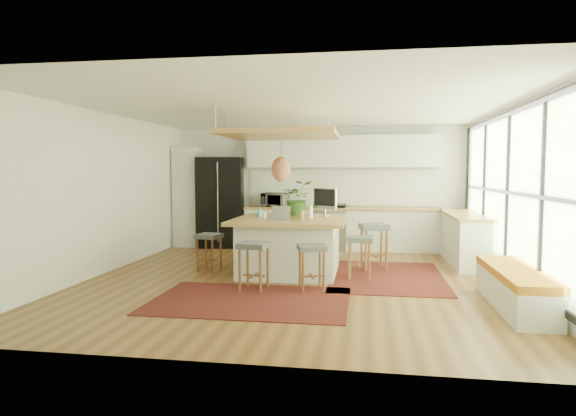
% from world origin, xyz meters
% --- Properties ---
extents(floor, '(7.00, 7.00, 0.00)m').
position_xyz_m(floor, '(0.00, 0.00, 0.00)').
color(floor, '#553418').
rests_on(floor, ground).
extents(ceiling, '(7.00, 7.00, 0.00)m').
position_xyz_m(ceiling, '(0.00, 0.00, 2.70)').
color(ceiling, white).
rests_on(ceiling, ground).
extents(wall_back, '(6.50, 0.00, 6.50)m').
position_xyz_m(wall_back, '(0.00, 3.50, 1.35)').
color(wall_back, silver).
rests_on(wall_back, ground).
extents(wall_front, '(6.50, 0.00, 6.50)m').
position_xyz_m(wall_front, '(0.00, -3.50, 1.35)').
color(wall_front, silver).
rests_on(wall_front, ground).
extents(wall_left, '(0.00, 7.00, 7.00)m').
position_xyz_m(wall_left, '(-3.25, 0.00, 1.35)').
color(wall_left, silver).
rests_on(wall_left, ground).
extents(wall_right, '(0.00, 7.00, 7.00)m').
position_xyz_m(wall_right, '(3.25, 0.00, 1.35)').
color(wall_right, silver).
rests_on(wall_right, ground).
extents(window_wall, '(0.10, 6.20, 2.60)m').
position_xyz_m(window_wall, '(3.22, 0.00, 1.40)').
color(window_wall, black).
rests_on(window_wall, wall_right).
extents(pantry, '(0.55, 0.60, 2.25)m').
position_xyz_m(pantry, '(-2.95, 3.18, 1.12)').
color(pantry, silver).
rests_on(pantry, floor).
extents(back_counter_base, '(4.20, 0.60, 0.88)m').
position_xyz_m(back_counter_base, '(0.55, 3.18, 0.44)').
color(back_counter_base, silver).
rests_on(back_counter_base, floor).
extents(back_counter_top, '(4.24, 0.64, 0.05)m').
position_xyz_m(back_counter_top, '(0.55, 3.18, 0.90)').
color(back_counter_top, olive).
rests_on(back_counter_top, back_counter_base).
extents(backsplash, '(4.20, 0.02, 0.80)m').
position_xyz_m(backsplash, '(0.55, 3.48, 1.35)').
color(backsplash, white).
rests_on(backsplash, wall_back).
extents(upper_cabinets, '(4.20, 0.34, 0.70)m').
position_xyz_m(upper_cabinets, '(0.55, 3.32, 2.15)').
color(upper_cabinets, silver).
rests_on(upper_cabinets, wall_back).
extents(range, '(0.76, 0.62, 1.00)m').
position_xyz_m(range, '(0.30, 3.18, 0.50)').
color(range, '#A5A5AA').
rests_on(range, floor).
extents(right_counter_base, '(0.60, 2.50, 0.88)m').
position_xyz_m(right_counter_base, '(2.93, 2.00, 0.44)').
color(right_counter_base, silver).
rests_on(right_counter_base, floor).
extents(right_counter_top, '(0.64, 2.54, 0.05)m').
position_xyz_m(right_counter_top, '(2.93, 2.00, 0.90)').
color(right_counter_top, olive).
rests_on(right_counter_top, right_counter_base).
extents(window_bench, '(0.52, 2.00, 0.50)m').
position_xyz_m(window_bench, '(2.95, -1.20, 0.25)').
color(window_bench, silver).
rests_on(window_bench, floor).
extents(ceiling_panel, '(1.86, 1.86, 0.80)m').
position_xyz_m(ceiling_panel, '(-0.30, 0.40, 2.05)').
color(ceiling_panel, olive).
rests_on(ceiling_panel, ceiling).
extents(rug_near, '(2.60, 1.80, 0.01)m').
position_xyz_m(rug_near, '(-0.41, -1.37, 0.01)').
color(rug_near, black).
rests_on(rug_near, floor).
extents(rug_right, '(1.80, 2.60, 0.01)m').
position_xyz_m(rug_right, '(1.44, 0.44, 0.01)').
color(rug_right, black).
rests_on(rug_right, floor).
extents(fridge, '(1.11, 0.92, 2.03)m').
position_xyz_m(fridge, '(-2.18, 3.18, 0.93)').
color(fridge, black).
rests_on(fridge, floor).
extents(island, '(1.85, 1.85, 0.93)m').
position_xyz_m(island, '(-0.16, 0.49, 0.47)').
color(island, olive).
rests_on(island, floor).
extents(stool_near_left, '(0.46, 0.46, 0.69)m').
position_xyz_m(stool_near_left, '(-0.49, -0.79, 0.35)').
color(stool_near_left, '#44474B').
rests_on(stool_near_left, floor).
extents(stool_near_right, '(0.48, 0.48, 0.66)m').
position_xyz_m(stool_near_right, '(0.33, -0.67, 0.35)').
color(stool_near_right, '#44474B').
rests_on(stool_near_right, floor).
extents(stool_right_front, '(0.41, 0.41, 0.68)m').
position_xyz_m(stool_right_front, '(1.00, 0.18, 0.35)').
color(stool_right_front, '#44474B').
rests_on(stool_right_front, floor).
extents(stool_right_back, '(0.56, 0.56, 0.79)m').
position_xyz_m(stool_right_back, '(1.24, 1.04, 0.35)').
color(stool_right_back, '#44474B').
rests_on(stool_right_back, floor).
extents(stool_left_side, '(0.45, 0.45, 0.65)m').
position_xyz_m(stool_left_side, '(-1.56, 0.42, 0.35)').
color(stool_left_side, '#44474B').
rests_on(stool_left_side, floor).
extents(laptop, '(0.38, 0.40, 0.24)m').
position_xyz_m(laptop, '(-0.30, 0.14, 1.05)').
color(laptop, '#A5A5AA').
rests_on(laptop, island).
extents(monitor, '(0.54, 0.49, 0.50)m').
position_xyz_m(monitor, '(0.38, 0.95, 1.19)').
color(monitor, '#A5A5AA').
rests_on(monitor, island).
extents(microwave, '(0.61, 0.43, 0.37)m').
position_xyz_m(microwave, '(-0.92, 3.18, 1.11)').
color(microwave, '#A5A5AA').
rests_on(microwave, back_counter_top).
extents(island_plant, '(0.70, 0.74, 0.48)m').
position_xyz_m(island_plant, '(-0.13, 1.15, 1.17)').
color(island_plant, '#1E4C19').
rests_on(island_plant, island).
extents(island_bowl, '(0.29, 0.29, 0.06)m').
position_xyz_m(island_bowl, '(-0.75, 0.81, 0.96)').
color(island_bowl, white).
rests_on(island_bowl, island).
extents(island_bottle_0, '(0.07, 0.07, 0.19)m').
position_xyz_m(island_bottle_0, '(-0.71, 0.59, 1.03)').
color(island_bottle_0, '#39C6E7').
rests_on(island_bottle_0, island).
extents(island_bottle_1, '(0.07, 0.07, 0.19)m').
position_xyz_m(island_bottle_1, '(-0.56, 0.34, 1.03)').
color(island_bottle_1, white).
rests_on(island_bottle_1, island).
extents(island_bottle_2, '(0.07, 0.07, 0.19)m').
position_xyz_m(island_bottle_2, '(0.09, 0.19, 1.03)').
color(island_bottle_2, olive).
rests_on(island_bottle_2, island).
extents(island_bottle_3, '(0.07, 0.07, 0.19)m').
position_xyz_m(island_bottle_3, '(0.19, 0.54, 1.03)').
color(island_bottle_3, white).
rests_on(island_bottle_3, island).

